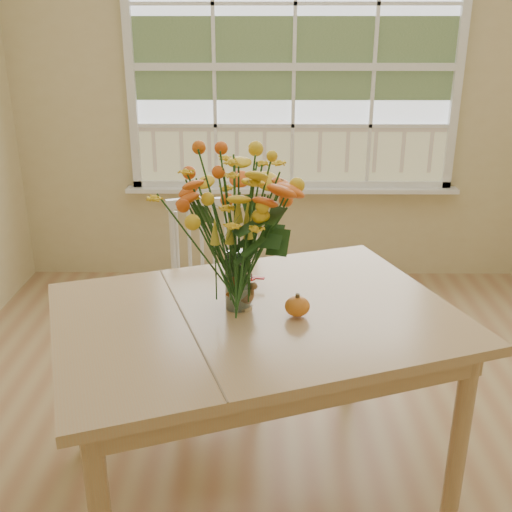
{
  "coord_description": "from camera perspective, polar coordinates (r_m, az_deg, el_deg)",
  "views": [
    {
      "loc": [
        -0.22,
        -2.09,
        1.81
      ],
      "look_at": [
        -0.24,
        -0.02,
        1.02
      ],
      "focal_mm": 42.0,
      "sensor_mm": 36.0,
      "label": 1
    }
  ],
  "objects": [
    {
      "name": "dark_gourd",
      "position": [
        2.48,
        -1.38,
        -2.05
      ],
      "size": [
        0.13,
        0.09,
        0.08
      ],
      "color": "#38160F",
      "rests_on": "dining_table"
    },
    {
      "name": "window",
      "position": [
        4.31,
        3.64,
        17.3
      ],
      "size": [
        2.42,
        0.12,
        1.74
      ],
      "color": "silver",
      "rests_on": "wall_back"
    },
    {
      "name": "flower_vase",
      "position": [
        2.19,
        -1.79,
        2.95
      ],
      "size": [
        0.47,
        0.47,
        0.55
      ],
      "color": "white",
      "rests_on": "dining_table"
    },
    {
      "name": "turkey_figurine",
      "position": [
        2.29,
        -1.3,
        -3.85
      ],
      "size": [
        0.12,
        0.11,
        0.12
      ],
      "rotation": [
        0.0,
        0.0,
        0.59
      ],
      "color": "#CCB78C",
      "rests_on": "dining_table"
    },
    {
      "name": "wall_back",
      "position": [
        4.36,
        3.56,
        14.95
      ],
      "size": [
        4.0,
        0.02,
        2.7
      ],
      "primitive_type": "cube",
      "color": "#D0BC85",
      "rests_on": "floor"
    },
    {
      "name": "pumpkin",
      "position": [
        2.24,
        3.95,
        -4.89
      ],
      "size": [
        0.09,
        0.09,
        0.07
      ],
      "primitive_type": "ellipsoid",
      "color": "#C16616",
      "rests_on": "dining_table"
    },
    {
      "name": "dining_table",
      "position": [
        2.32,
        -0.01,
        -7.38
      ],
      "size": [
        1.76,
        1.5,
        0.8
      ],
      "rotation": [
        0.0,
        0.0,
        0.34
      ],
      "color": "tan",
      "rests_on": "floor"
    },
    {
      "name": "windsor_chair",
      "position": [
        3.05,
        -3.9,
        -3.34
      ],
      "size": [
        0.49,
        0.47,
        0.99
      ],
      "rotation": [
        0.0,
        0.0,
        0.08
      ],
      "color": "white",
      "rests_on": "floor"
    },
    {
      "name": "floor",
      "position": [
        2.77,
        5.23,
        -19.95
      ],
      "size": [
        4.0,
        4.5,
        0.01
      ],
      "primitive_type": "cube",
      "color": "#A4764F",
      "rests_on": "ground"
    }
  ]
}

